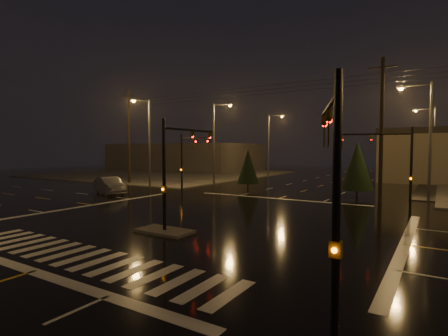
{
  "coord_description": "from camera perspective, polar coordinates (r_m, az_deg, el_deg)",
  "views": [
    {
      "loc": [
        12.31,
        -17.81,
        4.37
      ],
      "look_at": [
        -1.49,
        4.33,
        3.0
      ],
      "focal_mm": 28.0,
      "sensor_mm": 36.0,
      "label": 1
    }
  ],
  "objects": [
    {
      "name": "stop_bar_far",
      "position": [
        31.63,
        8.75,
        -4.96
      ],
      "size": [
        16.0,
        0.5,
        0.01
      ],
      "primitive_type": "cube",
      "color": "beige",
      "rests_on": "ground"
    },
    {
      "name": "conifer_3",
      "position": [
        38.12,
        3.94,
        0.29
      ],
      "size": [
        2.4,
        2.4,
        4.45
      ],
      "color": "black",
      "rests_on": "ground"
    },
    {
      "name": "utility_pole_1",
      "position": [
        32.15,
        24.32,
        5.88
      ],
      "size": [
        2.2,
        0.32,
        12.0
      ],
      "color": "black",
      "rests_on": "ground"
    },
    {
      "name": "stop_bar_near",
      "position": [
        14.73,
        -28.7,
        -14.6
      ],
      "size": [
        16.0,
        0.5,
        0.01
      ],
      "primitive_type": "cube",
      "color": "beige",
      "rests_on": "ground"
    },
    {
      "name": "streetlight_3",
      "position": [
        33.86,
        30.13,
        5.03
      ],
      "size": [
        2.77,
        0.32,
        10.0
      ],
      "color": "#38383A",
      "rests_on": "ground"
    },
    {
      "name": "median_island",
      "position": [
        18.99,
        -9.68,
        -10.1
      ],
      "size": [
        3.0,
        1.6,
        0.15
      ],
      "primitive_type": "cube",
      "color": "#4B4943",
      "rests_on": "ground"
    },
    {
      "name": "ground",
      "position": [
        22.09,
        -2.69,
        -8.41
      ],
      "size": [
        140.0,
        140.0,
        0.0
      ],
      "primitive_type": "plane",
      "color": "black",
      "rests_on": "ground"
    },
    {
      "name": "signal_mast_median",
      "position": [
        19.22,
        -7.93,
        1.13
      ],
      "size": [
        0.25,
        4.59,
        6.0
      ],
      "color": "black",
      "rests_on": "ground"
    },
    {
      "name": "streetlight_5",
      "position": [
        40.55,
        -12.42,
        4.96
      ],
      "size": [
        0.32,
        2.77,
        10.0
      ],
      "color": "#38383A",
      "rests_on": "ground"
    },
    {
      "name": "streetlight_1",
      "position": [
        42.86,
        -1.33,
        4.92
      ],
      "size": [
        2.77,
        0.32,
        10.0
      ],
      "color": "#38383A",
      "rests_on": "ground"
    },
    {
      "name": "signal_mast_ne",
      "position": [
        28.09,
        26.19,
        1.52
      ],
      "size": [
        4.84,
        1.86,
        6.0
      ],
      "color": "black",
      "rests_on": "ground"
    },
    {
      "name": "conifer_4",
      "position": [
        34.13,
        20.94,
        0.38
      ],
      "size": [
        2.85,
        2.85,
        5.16
      ],
      "color": "black",
      "rests_on": "ground"
    },
    {
      "name": "utility_pole_0",
      "position": [
        46.82,
        -15.27,
        5.05
      ],
      "size": [
        2.2,
        0.32,
        12.0
      ],
      "color": "black",
      "rests_on": "ground"
    },
    {
      "name": "sidewalk_nw",
      "position": [
        63.99,
        -9.55,
        -0.9
      ],
      "size": [
        36.0,
        36.0,
        0.12
      ],
      "primitive_type": "cube",
      "color": "#4B4943",
      "rests_on": "ground"
    },
    {
      "name": "streetlight_4",
      "position": [
        53.84,
        30.82,
        4.1
      ],
      "size": [
        2.77,
        0.32,
        10.0
      ],
      "color": "#38383A",
      "rests_on": "ground"
    },
    {
      "name": "commercial_block",
      "position": [
        76.28,
        -6.4,
        1.8
      ],
      "size": [
        30.0,
        18.0,
        5.6
      ],
      "primitive_type": "cube",
      "color": "#3F3A37",
      "rests_on": "ground"
    },
    {
      "name": "signal_mast_se",
      "position": [
        8.35,
        17.37,
        -1.65
      ],
      "size": [
        1.55,
        3.87,
        6.0
      ],
      "color": "black",
      "rests_on": "ground"
    },
    {
      "name": "crosswalk",
      "position": [
        15.76,
        -22.18,
        -13.3
      ],
      "size": [
        15.0,
        2.6,
        0.01
      ],
      "primitive_type": "cube",
      "color": "beige",
      "rests_on": "ground"
    },
    {
      "name": "car_crossing",
      "position": [
        36.38,
        -18.15,
        -2.73
      ],
      "size": [
        5.34,
        3.45,
        1.66
      ],
      "primitive_type": "imported",
      "rotation": [
        0.0,
        0.0,
        1.2
      ],
      "color": "slate",
      "rests_on": "ground"
    },
    {
      "name": "streetlight_2",
      "position": [
        56.91,
        7.57,
        4.42
      ],
      "size": [
        2.77,
        0.32,
        10.0
      ],
      "color": "#38383A",
      "rests_on": "ground"
    },
    {
      "name": "signal_mast_nw",
      "position": [
        35.45,
        -6.03,
        2.05
      ],
      "size": [
        4.84,
        1.86,
        6.0
      ],
      "color": "black",
      "rests_on": "ground"
    }
  ]
}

